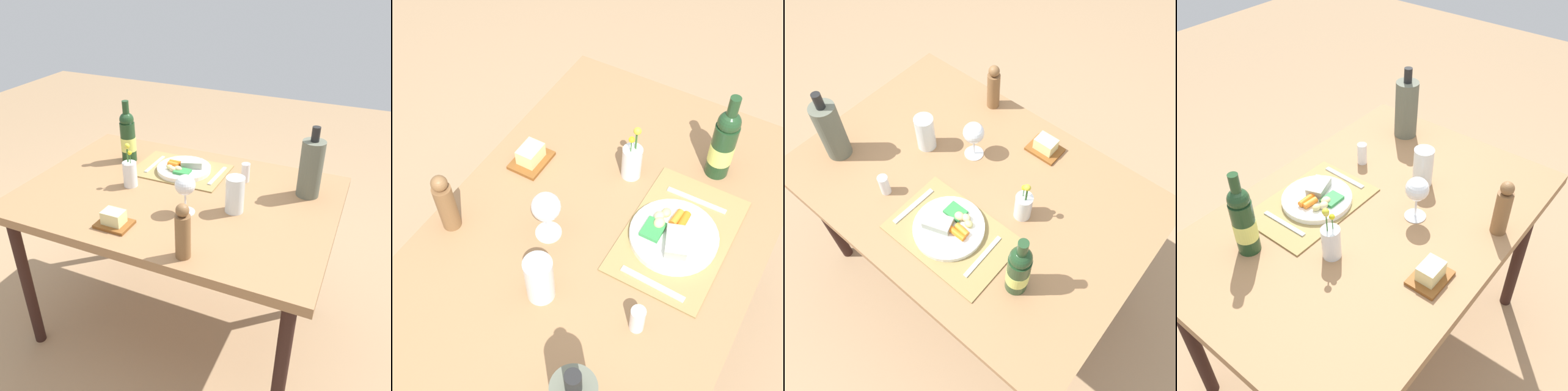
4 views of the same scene
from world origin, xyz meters
TOP-DOWN VIEW (x-y plane):
  - ground_plane at (0.00, 0.00)m, footprint 8.00×8.00m
  - dining_table at (0.00, 0.00)m, footprint 1.32×0.90m
  - placemat at (0.08, -0.20)m, footprint 0.43×0.28m
  - dinner_plate at (0.06, -0.19)m, footprint 0.25×0.25m
  - fork at (-0.10, -0.21)m, footprint 0.02×0.19m
  - knife at (0.22, -0.20)m, footprint 0.02×0.18m
  - water_tumbler at (-0.27, 0.03)m, footprint 0.07×0.07m
  - pepper_mill at (-0.21, 0.38)m, footprint 0.05×0.05m
  - salt_shaker at (-0.23, -0.22)m, footprint 0.04×0.04m
  - wine_glass at (-0.10, 0.12)m, footprint 0.08×0.08m
  - butter_dish at (0.11, 0.31)m, footprint 0.13×0.10m
  - flower_vase at (0.22, 0.02)m, footprint 0.06×0.06m
  - wine_bottle at (0.36, -0.20)m, footprint 0.07×0.07m

SIDE VIEW (x-z plane):
  - ground_plane at x=0.00m, z-range 0.00..0.00m
  - dining_table at x=0.00m, z-range 0.31..1.07m
  - placemat at x=0.08m, z-range 0.76..0.77m
  - fork at x=-0.10m, z-range 0.77..0.77m
  - knife at x=0.22m, z-range 0.77..0.77m
  - dinner_plate at x=0.06m, z-range 0.76..0.81m
  - butter_dish at x=0.11m, z-range 0.76..0.82m
  - salt_shaker at x=-0.23m, z-range 0.76..0.85m
  - flower_vase at x=0.22m, z-range 0.73..0.92m
  - water_tumbler at x=-0.27m, z-range 0.75..0.90m
  - pepper_mill at x=-0.21m, z-range 0.76..0.96m
  - wine_glass at x=-0.10m, z-range 0.80..0.96m
  - wine_bottle at x=0.36m, z-range 0.74..1.03m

